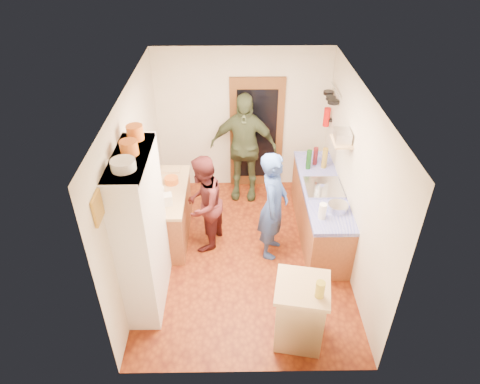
{
  "coord_description": "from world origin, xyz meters",
  "views": [
    {
      "loc": [
        -0.14,
        -4.9,
        4.54
      ],
      "look_at": [
        -0.07,
        0.15,
        1.05
      ],
      "focal_mm": 32.0,
      "sensor_mm": 36.0,
      "label": 1
    }
  ],
  "objects_px": {
    "person_back": "(244,148)",
    "person_hob": "(275,207)",
    "hutch_body": "(142,233)",
    "person_left": "(206,203)",
    "right_counter_base": "(319,212)",
    "island_base": "(300,314)"
  },
  "relations": [
    {
      "from": "right_counter_base",
      "to": "person_back",
      "type": "height_order",
      "value": "person_back"
    },
    {
      "from": "right_counter_base",
      "to": "person_left",
      "type": "bearing_deg",
      "value": -172.56
    },
    {
      "from": "right_counter_base",
      "to": "person_hob",
      "type": "xyz_separation_m",
      "value": [
        -0.77,
        -0.46,
        0.44
      ]
    },
    {
      "from": "hutch_body",
      "to": "person_left",
      "type": "relative_size",
      "value": 1.41
    },
    {
      "from": "right_counter_base",
      "to": "person_back",
      "type": "distance_m",
      "value": 1.71
    },
    {
      "from": "hutch_body",
      "to": "island_base",
      "type": "xyz_separation_m",
      "value": [
        1.92,
        -0.73,
        -0.67
      ]
    },
    {
      "from": "hutch_body",
      "to": "person_left",
      "type": "xyz_separation_m",
      "value": [
        0.72,
        1.07,
        -0.32
      ]
    },
    {
      "from": "island_base",
      "to": "right_counter_base",
      "type": "bearing_deg",
      "value": 74.11
    },
    {
      "from": "hutch_body",
      "to": "right_counter_base",
      "type": "bearing_deg",
      "value": 27.47
    },
    {
      "from": "hutch_body",
      "to": "person_left",
      "type": "bearing_deg",
      "value": 55.89
    },
    {
      "from": "person_left",
      "to": "person_back",
      "type": "relative_size",
      "value": 0.79
    },
    {
      "from": "hutch_body",
      "to": "island_base",
      "type": "bearing_deg",
      "value": -20.68
    },
    {
      "from": "hutch_body",
      "to": "right_counter_base",
      "type": "relative_size",
      "value": 1.0
    },
    {
      "from": "hutch_body",
      "to": "island_base",
      "type": "distance_m",
      "value": 2.16
    },
    {
      "from": "hutch_body",
      "to": "person_hob",
      "type": "relative_size",
      "value": 1.28
    },
    {
      "from": "hutch_body",
      "to": "right_counter_base",
      "type": "height_order",
      "value": "hutch_body"
    },
    {
      "from": "person_back",
      "to": "person_hob",
      "type": "bearing_deg",
      "value": -67.9
    },
    {
      "from": "person_left",
      "to": "right_counter_base",
      "type": "bearing_deg",
      "value": 114.93
    },
    {
      "from": "person_left",
      "to": "hutch_body",
      "type": "bearing_deg",
      "value": -16.62
    },
    {
      "from": "hutch_body",
      "to": "person_back",
      "type": "distance_m",
      "value": 2.74
    },
    {
      "from": "hutch_body",
      "to": "island_base",
      "type": "height_order",
      "value": "hutch_body"
    },
    {
      "from": "person_hob",
      "to": "person_back",
      "type": "bearing_deg",
      "value": 29.09
    }
  ]
}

